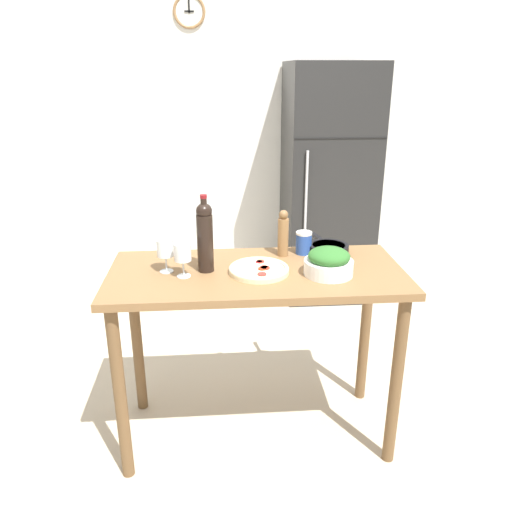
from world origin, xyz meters
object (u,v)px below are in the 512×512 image
(salt_canister, at_px, (304,243))
(cast_iron_skillet, at_px, (328,249))
(pepper_mill, at_px, (283,234))
(wine_bottle, at_px, (205,236))
(refrigerator, at_px, (327,184))
(wine_glass_near, at_px, (183,254))
(salad_bowl, at_px, (329,262))
(wine_glass_far, at_px, (165,249))
(homemade_pizza, at_px, (259,270))

(salt_canister, bearing_deg, cast_iron_skillet, -2.56)
(pepper_mill, relative_size, salt_canister, 2.05)
(wine_bottle, height_order, cast_iron_skillet, wine_bottle)
(refrigerator, bearing_deg, wine_glass_near, -119.91)
(salad_bowl, bearing_deg, refrigerator, 77.97)
(refrigerator, xyz_separation_m, salad_bowl, (-0.39, -1.84, 0.05))
(wine_glass_near, relative_size, pepper_mill, 0.67)
(wine_bottle, bearing_deg, pepper_mill, 24.32)
(refrigerator, relative_size, wine_glass_far, 11.75)
(wine_glass_near, bearing_deg, salt_canister, 23.46)
(wine_glass_near, distance_m, pepper_mill, 0.53)
(salad_bowl, bearing_deg, salt_canister, 103.34)
(refrigerator, relative_size, wine_bottle, 5.13)
(wine_glass_far, distance_m, homemade_pizza, 0.44)
(wine_bottle, relative_size, wine_glass_far, 2.29)
(homemade_pizza, bearing_deg, wine_glass_far, 174.27)
(refrigerator, height_order, wine_glass_near, refrigerator)
(salt_canister, bearing_deg, wine_glass_near, -156.54)
(refrigerator, distance_m, wine_glass_far, 2.09)
(wine_bottle, height_order, salt_canister, wine_bottle)
(refrigerator, bearing_deg, pepper_mill, -109.72)
(refrigerator, height_order, salt_canister, refrigerator)
(homemade_pizza, bearing_deg, salad_bowl, -8.57)
(refrigerator, height_order, cast_iron_skillet, refrigerator)
(refrigerator, distance_m, pepper_mill, 1.68)
(refrigerator, bearing_deg, cast_iron_skillet, -102.01)
(wine_glass_far, relative_size, pepper_mill, 0.67)
(wine_glass_near, bearing_deg, cast_iron_skillet, 19.26)
(wine_bottle, relative_size, pepper_mill, 1.53)
(wine_glass_far, distance_m, salad_bowl, 0.74)
(wine_bottle, relative_size, salad_bowl, 1.61)
(wine_glass_near, bearing_deg, homemade_pizza, 3.55)
(wine_bottle, xyz_separation_m, pepper_mill, (0.38, 0.17, -0.06))
(refrigerator, height_order, homemade_pizza, refrigerator)
(pepper_mill, distance_m, cast_iron_skillet, 0.25)
(wine_bottle, height_order, pepper_mill, wine_bottle)
(pepper_mill, bearing_deg, wine_glass_far, -162.98)
(wine_bottle, bearing_deg, wine_glass_far, -179.97)
(refrigerator, xyz_separation_m, wine_glass_near, (-1.04, -1.82, 0.10))
(pepper_mill, bearing_deg, homemade_pizza, -122.75)
(wine_glass_near, distance_m, wine_glass_far, 0.10)
(pepper_mill, distance_m, salad_bowl, 0.32)
(wine_glass_near, xyz_separation_m, salt_canister, (0.59, 0.25, -0.05))
(refrigerator, xyz_separation_m, homemade_pizza, (-0.70, -1.80, 0.01))
(wine_bottle, bearing_deg, cast_iron_skillet, 16.81)
(wine_glass_near, height_order, wine_glass_far, same)
(wine_glass_far, height_order, homemade_pizza, wine_glass_far)
(refrigerator, relative_size, pepper_mill, 7.88)
(pepper_mill, xyz_separation_m, salt_canister, (0.11, 0.02, -0.06))
(wine_glass_far, bearing_deg, salt_canister, 15.94)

